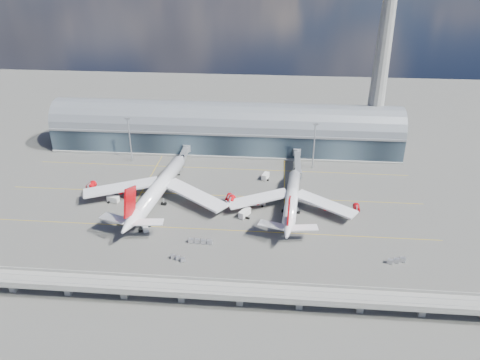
# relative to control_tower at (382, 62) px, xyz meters

# --- Properties ---
(ground) EXTENTS (500.00, 500.00, 0.00)m
(ground) POSITION_rel_control_tower_xyz_m (-85.00, -83.00, -51.64)
(ground) COLOR #474744
(ground) RESTS_ON ground
(taxi_lines) EXTENTS (200.00, 80.12, 0.01)m
(taxi_lines) POSITION_rel_control_tower_xyz_m (-85.00, -60.89, -51.63)
(taxi_lines) COLOR gold
(taxi_lines) RESTS_ON ground
(terminal) EXTENTS (200.00, 30.00, 28.00)m
(terminal) POSITION_rel_control_tower_xyz_m (-85.00, -5.01, -40.30)
(terminal) COLOR #1C262F
(terminal) RESTS_ON ground
(control_tower) EXTENTS (19.00, 19.00, 103.00)m
(control_tower) POSITION_rel_control_tower_xyz_m (0.00, 0.00, 0.00)
(control_tower) COLOR gray
(control_tower) RESTS_ON ground
(guideway) EXTENTS (220.00, 8.50, 7.20)m
(guideway) POSITION_rel_control_tower_xyz_m (-85.00, -138.00, -46.34)
(guideway) COLOR gray
(guideway) RESTS_ON ground
(floodlight_mast_left) EXTENTS (3.00, 0.70, 25.70)m
(floodlight_mast_left) POSITION_rel_control_tower_xyz_m (-135.00, -28.00, -38.00)
(floodlight_mast_left) COLOR gray
(floodlight_mast_left) RESTS_ON ground
(floodlight_mast_right) EXTENTS (3.00, 0.70, 25.70)m
(floodlight_mast_right) POSITION_rel_control_tower_xyz_m (-35.00, -28.00, -38.00)
(floodlight_mast_right) COLOR gray
(floodlight_mast_right) RESTS_ON ground
(airliner_left) EXTENTS (73.39, 77.18, 23.51)m
(airliner_left) POSITION_rel_control_tower_xyz_m (-109.45, -72.06, -44.92)
(airliner_left) COLOR white
(airliner_left) RESTS_ON ground
(airliner_right) EXTENTS (61.34, 64.13, 20.33)m
(airliner_right) POSITION_rel_control_tower_xyz_m (-47.02, -74.12, -46.36)
(airliner_right) COLOR white
(airliner_right) RESTS_ON ground
(jet_bridge_left) EXTENTS (4.40, 28.00, 7.25)m
(jet_bridge_left) POSITION_rel_control_tower_xyz_m (-105.65, -29.88, -46.46)
(jet_bridge_left) COLOR gray
(jet_bridge_left) RESTS_ON ground
(jet_bridge_right) EXTENTS (4.40, 32.00, 7.25)m
(jet_bridge_right) POSITION_rel_control_tower_xyz_m (-43.40, -31.82, -46.46)
(jet_bridge_right) COLOR gray
(jet_bridge_right) RESTS_ON ground
(service_truck_0) EXTENTS (4.80, 6.77, 2.69)m
(service_truck_0) POSITION_rel_control_tower_xyz_m (-109.50, -95.46, -50.25)
(service_truck_0) COLOR silver
(service_truck_0) RESTS_ON ground
(service_truck_1) EXTENTS (5.90, 3.72, 3.17)m
(service_truck_1) POSITION_rel_control_tower_xyz_m (-130.52, -73.74, -50.04)
(service_truck_1) COLOR silver
(service_truck_1) RESTS_ON ground
(service_truck_2) EXTENTS (8.31, 3.56, 2.92)m
(service_truck_2) POSITION_rel_control_tower_xyz_m (-63.01, -70.99, -50.12)
(service_truck_2) COLOR silver
(service_truck_2) RESTS_ON ground
(service_truck_3) EXTENTS (5.38, 7.03, 3.20)m
(service_truck_3) POSITION_rel_control_tower_xyz_m (-67.78, -81.17, -50.00)
(service_truck_3) COLOR silver
(service_truck_3) RESTS_ON ground
(service_truck_4) EXTENTS (4.06, 6.02, 3.20)m
(service_truck_4) POSITION_rel_control_tower_xyz_m (-59.92, -43.72, -50.02)
(service_truck_4) COLOR silver
(service_truck_4) RESTS_ON ground
(service_truck_5) EXTENTS (5.70, 4.29, 2.59)m
(service_truck_5) POSITION_rel_control_tower_xyz_m (-112.44, -64.24, -50.31)
(service_truck_5) COLOR silver
(service_truck_5) RESTS_ON ground
(cargo_train_0) EXTENTS (10.27, 2.21, 1.70)m
(cargo_train_0) POSITION_rel_control_tower_xyz_m (-84.13, -103.57, -50.75)
(cargo_train_0) COLOR gray
(cargo_train_0) RESTS_ON ground
(cargo_train_1) EXTENTS (6.57, 3.57, 1.46)m
(cargo_train_1) POSITION_rel_control_tower_xyz_m (-91.03, -115.39, -50.88)
(cargo_train_1) COLOR gray
(cargo_train_1) RESTS_ON ground
(cargo_train_2) EXTENTS (7.87, 3.83, 1.73)m
(cargo_train_2) POSITION_rel_control_tower_xyz_m (-7.18, -109.83, -50.73)
(cargo_train_2) COLOR gray
(cargo_train_2) RESTS_ON ground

